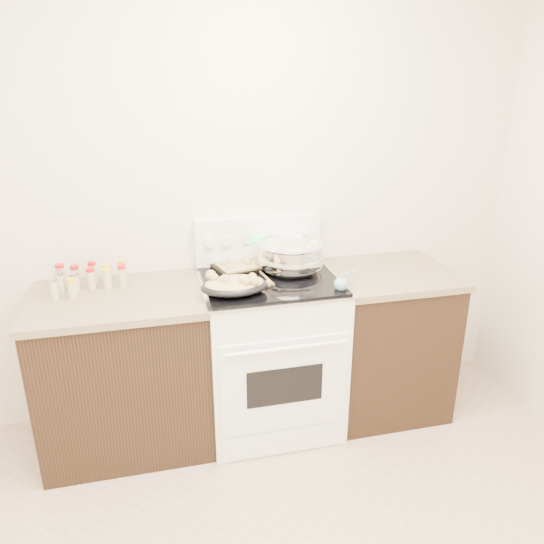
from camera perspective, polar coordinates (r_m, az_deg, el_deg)
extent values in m
cube|color=silver|center=(3.13, -8.08, 8.03)|extent=(4.00, 0.05, 2.70)
cube|color=black|center=(3.14, -15.43, -10.52)|extent=(0.90, 0.64, 0.88)
cube|color=brown|center=(2.93, -16.28, -2.79)|extent=(0.93, 0.67, 0.04)
cube|color=black|center=(3.42, 11.83, -7.42)|extent=(0.70, 0.64, 0.88)
cube|color=brown|center=(3.23, 12.42, -0.20)|extent=(0.73, 0.67, 0.04)
cube|color=white|center=(3.18, -0.22, -8.83)|extent=(0.76, 0.66, 0.92)
cube|color=white|center=(2.90, 1.37, -12.10)|extent=(0.70, 0.01, 0.55)
cube|color=black|center=(2.90, 1.40, -12.17)|extent=(0.42, 0.01, 0.22)
cylinder|color=white|center=(2.74, 1.62, -8.22)|extent=(0.65, 0.02, 0.02)
cube|color=white|center=(3.12, 1.30, -17.86)|extent=(0.70, 0.01, 0.14)
cube|color=silver|center=(2.98, -0.23, -1.00)|extent=(0.78, 0.68, 0.01)
cube|color=black|center=(2.97, -0.23, -0.79)|extent=(0.74, 0.64, 0.01)
cube|color=white|center=(3.19, -1.47, 3.54)|extent=(0.76, 0.07, 0.28)
cylinder|color=white|center=(3.10, -6.72, 3.13)|extent=(0.06, 0.02, 0.06)
cylinder|color=white|center=(3.11, -4.89, 3.27)|extent=(0.06, 0.02, 0.06)
cylinder|color=white|center=(3.19, 2.23, 3.79)|extent=(0.06, 0.02, 0.06)
cylinder|color=white|center=(3.22, 3.94, 3.91)|extent=(0.06, 0.02, 0.06)
cube|color=#19E533|center=(3.15, -1.30, 3.56)|extent=(0.09, 0.00, 0.04)
cube|color=silver|center=(3.13, -2.73, 3.45)|extent=(0.05, 0.00, 0.05)
cube|color=silver|center=(3.17, 0.12, 3.66)|extent=(0.05, 0.00, 0.05)
ellipsoid|color=silver|center=(3.05, 2.02, 1.45)|extent=(0.48, 0.48, 0.23)
cylinder|color=silver|center=(3.08, 2.01, 0.21)|extent=(0.21, 0.21, 0.01)
torus|color=silver|center=(3.02, 2.04, 3.08)|extent=(0.39, 0.39, 0.02)
cylinder|color=silver|center=(3.04, 2.03, 1.89)|extent=(0.37, 0.37, 0.13)
cylinder|color=brown|center=(3.03, 2.04, 2.87)|extent=(0.34, 0.34, 0.00)
cube|color=#FDF3BB|center=(2.93, 0.02, 2.41)|extent=(0.03, 0.03, 0.03)
cube|color=#FDF3BB|center=(3.04, 4.28, 3.04)|extent=(0.04, 0.04, 0.02)
cube|color=#FDF3BB|center=(2.90, 2.04, 2.16)|extent=(0.04, 0.04, 0.03)
cube|color=#FDF3BB|center=(3.11, 2.51, 3.45)|extent=(0.05, 0.05, 0.03)
cube|color=#FDF3BB|center=(2.97, 2.67, 2.63)|extent=(0.03, 0.03, 0.03)
cube|color=#FDF3BB|center=(2.99, 1.28, 2.74)|extent=(0.04, 0.04, 0.03)
cube|color=#FDF3BB|center=(2.99, 3.92, 2.70)|extent=(0.04, 0.04, 0.02)
cube|color=#FDF3BB|center=(2.90, 3.04, 2.17)|extent=(0.03, 0.03, 0.02)
cube|color=#FDF3BB|center=(3.07, 2.27, 3.23)|extent=(0.03, 0.03, 0.02)
cube|color=#FDF3BB|center=(3.06, 2.36, 3.20)|extent=(0.04, 0.04, 0.03)
cube|color=#FDF3BB|center=(2.98, 3.63, 2.64)|extent=(0.03, 0.03, 0.02)
cube|color=#FDF3BB|center=(3.07, 4.62, 3.17)|extent=(0.04, 0.04, 0.02)
cube|color=#FDF3BB|center=(2.98, 2.31, 2.68)|extent=(0.03, 0.03, 0.02)
cube|color=#FDF3BB|center=(3.11, -0.19, 3.46)|extent=(0.03, 0.03, 0.02)
ellipsoid|color=black|center=(2.76, -4.08, -1.51)|extent=(0.36, 0.26, 0.08)
ellipsoid|color=tan|center=(2.76, -4.08, -1.28)|extent=(0.32, 0.23, 0.06)
sphere|color=tan|center=(2.76, -6.27, -0.60)|extent=(0.05, 0.05, 0.05)
sphere|color=tan|center=(2.70, -2.79, -1.01)|extent=(0.05, 0.05, 0.05)
sphere|color=tan|center=(2.72, -3.20, -0.86)|extent=(0.05, 0.05, 0.05)
sphere|color=tan|center=(2.76, -2.13, -0.54)|extent=(0.05, 0.05, 0.05)
sphere|color=tan|center=(2.72, -5.10, -0.82)|extent=(0.05, 0.05, 0.05)
sphere|color=tan|center=(2.70, -1.89, -1.01)|extent=(0.05, 0.05, 0.05)
sphere|color=tan|center=(2.74, -3.29, -0.65)|extent=(0.04, 0.04, 0.04)
sphere|color=tan|center=(2.80, -6.62, -0.33)|extent=(0.06, 0.06, 0.06)
cube|color=black|center=(3.14, -2.84, 0.72)|extent=(0.43, 0.35, 0.02)
cube|color=tan|center=(3.14, -2.85, 0.92)|extent=(0.38, 0.30, 0.02)
sphere|color=tan|center=(3.20, -1.97, 1.57)|extent=(0.04, 0.04, 0.04)
sphere|color=tan|center=(3.13, -2.91, 1.18)|extent=(0.03, 0.03, 0.03)
sphere|color=tan|center=(3.14, -4.77, 1.20)|extent=(0.03, 0.03, 0.03)
sphere|color=tan|center=(3.13, -0.36, 1.08)|extent=(0.03, 0.03, 0.03)
sphere|color=tan|center=(3.16, -3.11, 1.30)|extent=(0.04, 0.04, 0.04)
sphere|color=tan|center=(3.04, -4.51, 0.45)|extent=(0.04, 0.04, 0.04)
sphere|color=tan|center=(3.09, -1.41, 0.97)|extent=(0.04, 0.04, 0.04)
sphere|color=tan|center=(3.10, -2.62, 0.98)|extent=(0.04, 0.04, 0.04)
sphere|color=tan|center=(3.15, -2.51, 1.28)|extent=(0.04, 0.04, 0.04)
sphere|color=tan|center=(3.11, -5.22, 0.96)|extent=(0.04, 0.04, 0.04)
cylinder|color=#AA824D|center=(2.96, -0.66, -0.57)|extent=(0.04, 0.23, 0.01)
sphere|color=#AA824D|center=(2.86, -0.45, -1.29)|extent=(0.04, 0.04, 0.04)
sphere|color=#77A8B2|center=(2.84, 7.42, -1.31)|extent=(0.07, 0.07, 0.07)
cylinder|color=#77A8B2|center=(2.92, 8.22, -0.17)|extent=(0.17, 0.19, 0.07)
cylinder|color=#BFB28C|center=(3.11, -21.75, -0.53)|extent=(0.05, 0.05, 0.11)
cylinder|color=#B21414|center=(3.09, -21.91, 0.62)|extent=(0.05, 0.05, 0.02)
cylinder|color=#BFB28C|center=(3.11, -20.37, -0.52)|extent=(0.04, 0.04, 0.10)
cylinder|color=#B21414|center=(3.09, -20.50, 0.48)|extent=(0.05, 0.05, 0.02)
cylinder|color=#BFB28C|center=(3.10, -18.69, -0.24)|extent=(0.04, 0.04, 0.11)
cylinder|color=#B21414|center=(3.08, -18.83, 0.89)|extent=(0.04, 0.04, 0.02)
cylinder|color=#BFB28C|center=(3.09, -17.26, -0.36)|extent=(0.05, 0.05, 0.09)
cylinder|color=gold|center=(3.07, -17.37, 0.60)|extent=(0.05, 0.05, 0.02)
cylinder|color=#BFB28C|center=(3.08, -15.74, -0.04)|extent=(0.04, 0.04, 0.11)
cylinder|color=gold|center=(3.06, -15.85, 1.08)|extent=(0.05, 0.05, 0.02)
cylinder|color=#BFB28C|center=(3.05, -21.85, -1.15)|extent=(0.04, 0.04, 0.10)
cylinder|color=#B2B2B7|center=(3.03, -22.00, -0.13)|extent=(0.05, 0.05, 0.02)
cylinder|color=#BFB28C|center=(3.03, -20.43, -1.18)|extent=(0.05, 0.05, 0.09)
cylinder|color=#B2B2B7|center=(3.01, -20.55, -0.21)|extent=(0.05, 0.05, 0.02)
cylinder|color=#BFB28C|center=(3.02, -18.86, -0.87)|extent=(0.04, 0.04, 0.11)
cylinder|color=#B21414|center=(3.00, -19.00, 0.22)|extent=(0.05, 0.05, 0.02)
cylinder|color=#BFB28C|center=(3.01, -17.30, -0.85)|extent=(0.05, 0.05, 0.10)
cylinder|color=gold|center=(2.99, -17.41, 0.18)|extent=(0.05, 0.05, 0.02)
cylinder|color=#BFB28C|center=(3.00, -15.77, -0.63)|extent=(0.04, 0.04, 0.11)
cylinder|color=#B21414|center=(2.97, -15.89, 0.53)|extent=(0.04, 0.04, 0.02)
cylinder|color=#BFB28C|center=(2.95, -22.41, -1.87)|extent=(0.04, 0.04, 0.10)
cylinder|color=#B2B2B7|center=(2.93, -22.57, -0.78)|extent=(0.04, 0.04, 0.02)
cylinder|color=#BFB28C|center=(2.94, -20.71, -1.85)|extent=(0.04, 0.04, 0.09)
cylinder|color=gold|center=(2.92, -20.85, -0.86)|extent=(0.05, 0.05, 0.02)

